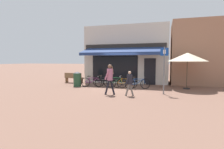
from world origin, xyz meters
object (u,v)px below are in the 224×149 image
pedestrian_adult (110,76)px  cafe_parasol (187,57)px  bicycle_blue (138,84)px  park_bench (74,78)px  bicycle_green (115,82)px  parking_sign (164,66)px  bicycle_purple (92,82)px  pedestrian_child (130,81)px  bicycle_black (104,82)px  litter_bin (77,79)px  bicycle_orange (125,83)px

pedestrian_adult → cafe_parasol: 5.67m
bicycle_blue → park_bench: (-5.76, 1.72, 0.09)m
bicycle_green → parking_sign: (3.30, -1.45, 1.25)m
bicycle_purple → pedestrian_child: size_ratio=1.23×
parking_sign → bicycle_black: bearing=160.5°
parking_sign → bicycle_green: bearing=156.3°
park_bench → litter_bin: bearing=-53.7°
bicycle_green → park_bench: 4.44m
bicycle_black → parking_sign: parking_sign is taller
pedestrian_adult → litter_bin: 4.01m
bicycle_blue → pedestrian_child: bearing=-118.4°
bicycle_purple → bicycle_green: bearing=-13.7°
litter_bin → park_bench: bearing=125.7°
bicycle_purple → cafe_parasol: bearing=-5.3°
bicycle_green → bicycle_purple: bearing=-179.8°
cafe_parasol → bicycle_purple: bearing=-171.9°
pedestrian_adult → parking_sign: (2.91, 1.01, 0.57)m
bicycle_orange → cafe_parasol: bearing=7.1°
pedestrian_adult → bicycle_purple: bearing=137.7°
litter_bin → parking_sign: (6.16, -1.27, 1.09)m
bicycle_green → pedestrian_child: pedestrian_child is taller
parking_sign → pedestrian_child: bearing=-150.0°
parking_sign → bicycle_purple: bearing=163.8°
bicycle_purple → cafe_parasol: 6.82m
bicycle_green → litter_bin: 2.87m
pedestrian_adult → pedestrian_child: bearing=6.3°
bicycle_purple → bicycle_blue: 3.34m
bicycle_green → cafe_parasol: cafe_parasol is taller
pedestrian_child → park_bench: bearing=145.5°
pedestrian_child → pedestrian_adult: bearing=-179.7°
parking_sign → park_bench: bearing=157.7°
bicycle_orange → litter_bin: (-3.55, -0.25, 0.19)m
bicycle_blue → pedestrian_adult: pedestrian_adult is taller
pedestrian_child → cafe_parasol: (3.28, 3.41, 1.33)m
bicycle_blue → parking_sign: bearing=-64.3°
bicycle_purple → pedestrian_adult: pedestrian_adult is taller
bicycle_purple → pedestrian_adult: size_ratio=0.97×
pedestrian_adult → parking_sign: bearing=26.4°
bicycle_blue → pedestrian_adult: (-1.23, -2.34, 0.69)m
bicycle_purple → cafe_parasol: cafe_parasol is taller
bicycle_blue → pedestrian_adult: bearing=-143.6°
bicycle_black → pedestrian_child: bearing=-40.2°
bicycle_green → cafe_parasol: (4.79, 0.93, 1.76)m
litter_bin → park_bench: 2.19m
bicycle_purple → parking_sign: 5.39m
bicycle_blue → pedestrian_child: 2.41m
pedestrian_child → parking_sign: size_ratio=0.51×
bicycle_blue → parking_sign: (1.69, -1.33, 1.26)m
cafe_parasol → bicycle_orange: bearing=-168.2°
bicycle_black → cafe_parasol: (5.61, 0.92, 1.77)m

